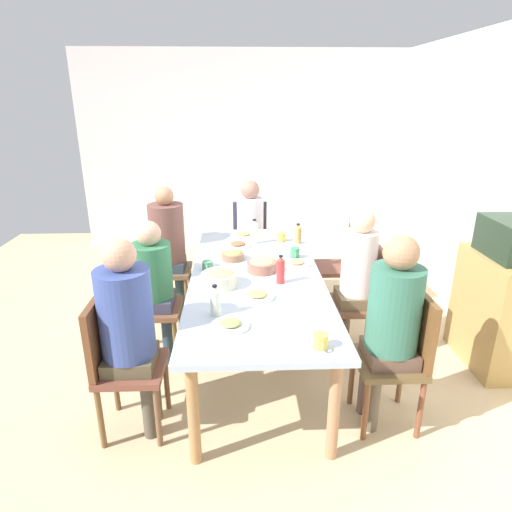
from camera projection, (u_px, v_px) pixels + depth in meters
The scene contains 33 objects.
ground_plane at pixel (256, 354), 3.62m from camera, with size 7.04×7.04×0.00m, color #CBAF85.
wall_left at pixel (247, 152), 5.98m from camera, with size 0.12×4.48×2.60m, color silver.
dining_table at pixel (256, 282), 3.39m from camera, with size 2.41×1.00×0.72m.
chair_0 at pixel (343, 261), 4.23m from camera, with size 0.40×0.40×0.90m.
chair_1 at pixel (144, 301), 3.41m from camera, with size 0.40×0.40×0.90m.
person_1 at pixel (154, 279), 3.35m from camera, with size 0.31×0.31×1.16m.
chair_2 at pixel (161, 264), 4.16m from camera, with size 0.40×0.40×0.90m.
person_2 at pixel (168, 240), 4.09m from camera, with size 0.32×0.32×1.25m.
chair_3 at pixel (118, 359), 2.65m from camera, with size 0.40×0.40×0.90m.
person_3 at pixel (128, 322), 2.57m from camera, with size 0.32×0.32×1.28m.
chair_4 at pixel (250, 238), 4.93m from camera, with size 0.40×0.40×0.90m.
person_4 at pixel (250, 223), 4.78m from camera, with size 0.30×0.30×1.18m.
chair_5 at pixel (402, 352), 2.72m from camera, with size 0.40×0.40×0.90m.
person_5 at pixel (392, 316), 2.63m from camera, with size 0.32×0.32×1.28m.
chair_6 at pixel (366, 297), 3.48m from camera, with size 0.40×0.40×0.90m.
person_6 at pixel (357, 272), 3.40m from camera, with size 0.30×0.30×1.24m.
plate_0 at pixel (297, 263), 3.55m from camera, with size 0.22×0.22×0.04m.
plate_1 at pixel (243, 235), 4.29m from camera, with size 0.26×0.26×0.04m.
plate_2 at pixel (257, 296), 2.98m from camera, with size 0.24×0.24×0.04m.
plate_3 at pixel (238, 245), 4.00m from camera, with size 0.25×0.25×0.04m.
plate_4 at pixel (230, 325), 2.60m from camera, with size 0.23×0.23×0.04m.
bowl_0 at pixel (262, 265), 3.42m from camera, with size 0.23×0.23×0.10m.
bowl_1 at pixel (233, 255), 3.66m from camera, with size 0.19×0.19×0.08m.
bowl_2 at pixel (219, 278), 3.15m from camera, with size 0.26×0.26×0.12m.
cup_0 at pixel (208, 266), 3.45m from camera, with size 0.12×0.08×0.07m.
cup_1 at pixel (281, 237), 4.13m from camera, with size 0.12×0.08×0.08m.
cup_2 at pixel (320, 341), 2.37m from camera, with size 0.12×0.08×0.08m.
cup_3 at pixel (295, 253), 3.70m from camera, with size 0.12×0.08×0.09m.
bottle_0 at pixel (298, 234), 4.05m from camera, with size 0.06×0.06×0.19m.
bottle_1 at pixel (254, 232), 4.04m from camera, with size 0.07×0.07×0.23m.
bottle_2 at pixel (281, 270), 3.18m from camera, with size 0.06×0.06×0.22m.
bottle_3 at pixel (215, 301), 2.71m from camera, with size 0.06×0.06×0.20m.
side_cabinet at pixel (499, 311), 3.38m from camera, with size 0.70×0.44×0.90m, color #A7854A.
Camera 1 is at (3.11, -0.13, 2.01)m, focal length 30.62 mm.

